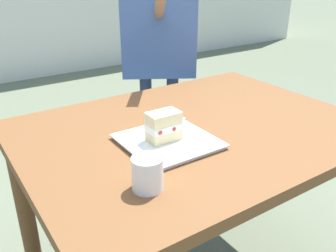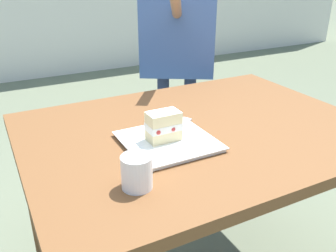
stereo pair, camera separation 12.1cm
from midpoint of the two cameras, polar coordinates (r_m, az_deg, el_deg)
name	(u,v)px [view 2 (the right image)]	position (r m, az deg, el deg)	size (l,w,h in m)	color
patio_table	(198,154)	(1.41, 7.09, -4.36)	(1.26, 0.94, 0.78)	brown
dessert_plate	(168,142)	(1.23, 2.81, -2.51)	(0.29, 0.29, 0.02)	white
cake_slice	(164,126)	(1.21, 2.18, -0.08)	(0.11, 0.07, 0.10)	beige
dessert_fork	(174,116)	(1.45, 3.39, 1.43)	(0.10, 0.16, 0.01)	silver
coffee_cup	(137,172)	(0.99, -1.37, -7.19)	(0.09, 0.09, 0.09)	white
diner_person	(177,32)	(2.06, 3.17, 14.35)	(0.46, 0.56, 1.48)	navy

